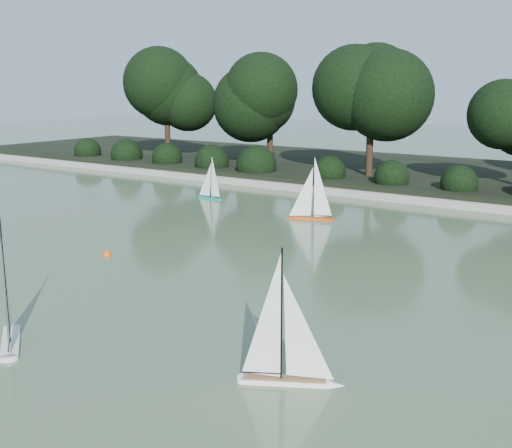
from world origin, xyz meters
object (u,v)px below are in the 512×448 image
Objects in this scene: sailboat_white_b at (294,362)px; sailboat_orange at (308,209)px; sailboat_white_a at (9,320)px; sailboat_teal at (208,191)px; race_buoy at (107,255)px.

sailboat_orange is (-3.83, 6.81, 0.01)m from sailboat_white_b.
sailboat_teal is at bearing 115.29° from sailboat_white_a.
sailboat_white_a is at bearing -163.70° from sailboat_white_b.
sailboat_white_b is (3.20, 0.94, -0.03)m from sailboat_white_a.
sailboat_white_a is at bearing -58.95° from race_buoy.
sailboat_teal is at bearing 111.55° from race_buoy.
race_buoy is (-5.13, 2.27, -0.23)m from sailboat_white_b.
sailboat_teal is (-7.24, 7.63, -0.04)m from sailboat_white_b.
sailboat_orange reaches higher than sailboat_white_b.
race_buoy is at bearing 156.14° from sailboat_white_b.
sailboat_orange is 4.73m from race_buoy.
race_buoy is (-1.93, 3.20, -0.25)m from sailboat_white_a.
sailboat_white_b is at bearing -23.86° from race_buoy.
race_buoy is at bearing -68.45° from sailboat_teal.
sailboat_orange reaches higher than sailboat_teal.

